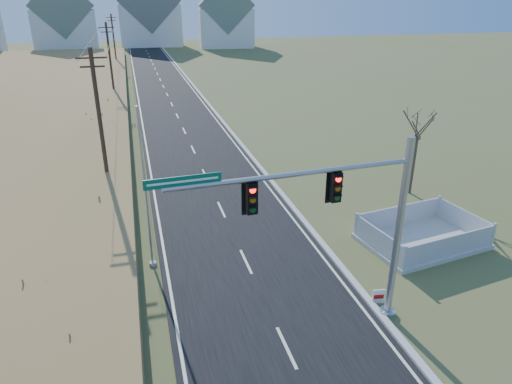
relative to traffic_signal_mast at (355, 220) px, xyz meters
name	(u,v)px	position (x,y,z in m)	size (l,w,h in m)	color
ground	(270,314)	(-2.62, 1.32, -4.50)	(260.00, 260.00, 0.00)	#525A2C
road	(165,89)	(-2.62, 51.32, -4.47)	(8.00, 180.00, 0.06)	black
curb	(195,87)	(1.53, 51.32, -4.41)	(0.30, 180.00, 0.18)	#B2AFA8
utility_pole_near	(100,120)	(-9.12, 16.32, 0.19)	(1.80, 0.26, 9.00)	#422D1E
utility_pole_mid	(110,60)	(-9.12, 46.32, 0.19)	(1.80, 0.26, 9.00)	#422D1E
utility_pole_far	(114,40)	(-9.12, 76.32, 0.19)	(1.80, 0.26, 9.00)	#422D1E
condo_nnw	(64,19)	(-20.62, 109.32, 2.44)	(14.93, 11.17, 17.03)	silver
condo_n	(149,15)	(-0.62, 113.32, 3.11)	(15.27, 10.20, 18.54)	silver
condo_ne	(226,18)	(17.38, 105.32, 2.34)	(14.12, 10.51, 16.52)	silver
traffic_signal_mast	(355,220)	(0.00, 0.00, 0.00)	(9.22, 0.84, 7.34)	#9EA0A5
fence_enclosure	(421,238)	(6.54, 4.79, -4.23)	(6.36, 4.80, 1.33)	#B7B5AD
open_sign	(378,296)	(1.88, 0.84, -4.15)	(0.52, 0.14, 0.65)	white
flagpole	(147,207)	(-6.92, 6.28, -1.47)	(0.34, 0.34, 7.59)	#B7B5AD
bare_tree	(420,123)	(9.64, 10.70, 0.16)	(2.18, 2.18, 5.77)	#4C3F33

